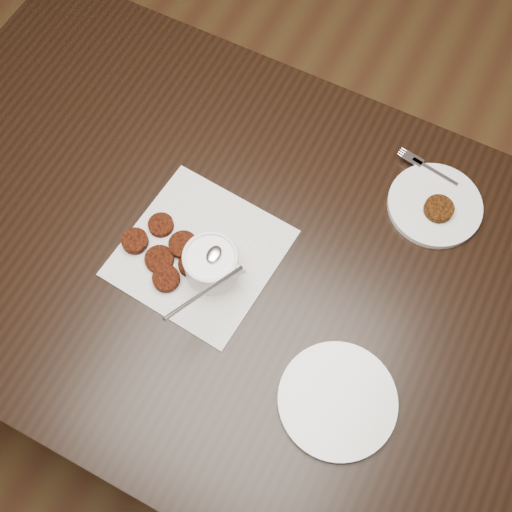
{
  "coord_description": "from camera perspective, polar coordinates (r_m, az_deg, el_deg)",
  "views": [
    {
      "loc": [
        0.27,
        -0.36,
        1.81
      ],
      "look_at": [
        0.06,
        0.03,
        0.8
      ],
      "focal_mm": 43.47,
      "sensor_mm": 36.0,
      "label": 1
    }
  ],
  "objects": [
    {
      "name": "sauce_ramekin",
      "position": [
        1.08,
        -4.25,
        -0.03
      ],
      "size": [
        0.17,
        0.17,
        0.14
      ],
      "primitive_type": null,
      "rotation": [
        0.0,
        0.0,
        0.34
      ],
      "color": "white",
      "rests_on": "napkin"
    },
    {
      "name": "plate_empty",
      "position": [
        1.08,
        7.5,
        -13.05
      ],
      "size": [
        0.25,
        0.25,
        0.01
      ],
      "primitive_type": "cylinder",
      "rotation": [
        0.0,
        0.0,
        0.29
      ],
      "color": "white",
      "rests_on": "table"
    },
    {
      "name": "table",
      "position": [
        1.52,
        -2.37,
        -5.15
      ],
      "size": [
        1.4,
        0.9,
        0.75
      ],
      "primitive_type": "cube",
      "color": "black",
      "rests_on": "floor"
    },
    {
      "name": "patty_cluster",
      "position": [
        1.16,
        -8.12,
        0.51
      ],
      "size": [
        0.22,
        0.22,
        0.02
      ],
      "primitive_type": null,
      "rotation": [
        0.0,
        0.0,
        -0.24
      ],
      "color": "#561C0B",
      "rests_on": "napkin"
    },
    {
      "name": "plate_with_patty",
      "position": [
        1.24,
        16.2,
        4.67
      ],
      "size": [
        0.21,
        0.21,
        0.03
      ],
      "primitive_type": null,
      "rotation": [
        0.0,
        0.0,
        -0.16
      ],
      "color": "white",
      "rests_on": "table"
    },
    {
      "name": "napkin",
      "position": [
        1.16,
        -5.17,
        0.3
      ],
      "size": [
        0.3,
        0.3,
        0.0
      ],
      "primitive_type": "cube",
      "rotation": [
        0.0,
        0.0,
        -0.08
      ],
      "color": "white",
      "rests_on": "table"
    },
    {
      "name": "floor",
      "position": [
        1.87,
        -2.27,
        -9.83
      ],
      "size": [
        4.0,
        4.0,
        0.0
      ],
      "primitive_type": "plane",
      "color": "#52391C",
      "rests_on": "ground"
    }
  ]
}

